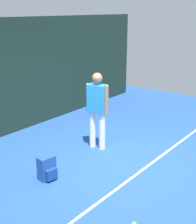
# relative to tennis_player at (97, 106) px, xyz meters

# --- Properties ---
(ground_plane) EXTENTS (12.00, 12.00, 0.00)m
(ground_plane) POSITION_rel_tennis_player_xyz_m (-0.38, -0.72, -0.97)
(ground_plane) COLOR #234C93
(back_fence) EXTENTS (10.00, 0.10, 2.80)m
(back_fence) POSITION_rel_tennis_player_xyz_m (-0.38, 2.28, 0.43)
(back_fence) COLOR #192D23
(back_fence) RESTS_ON ground
(court_line) EXTENTS (9.00, 0.05, 0.00)m
(court_line) POSITION_rel_tennis_player_xyz_m (-0.38, -1.34, -0.96)
(court_line) COLOR white
(court_line) RESTS_ON ground
(tennis_player) EXTENTS (0.28, 0.52, 1.70)m
(tennis_player) POSITION_rel_tennis_player_xyz_m (0.00, 0.00, 0.00)
(tennis_player) COLOR white
(tennis_player) RESTS_ON ground
(backpack) EXTENTS (0.32, 0.31, 0.44)m
(backpack) POSITION_rel_tennis_player_xyz_m (-1.66, -0.14, -0.76)
(backpack) COLOR #1E478C
(backpack) RESTS_ON ground
(tennis_ball_mid_court) EXTENTS (0.07, 0.07, 0.07)m
(tennis_ball_mid_court) POSITION_rel_tennis_player_xyz_m (-1.85, -2.11, -0.93)
(tennis_ball_mid_court) COLOR #CCE033
(tennis_ball_mid_court) RESTS_ON ground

